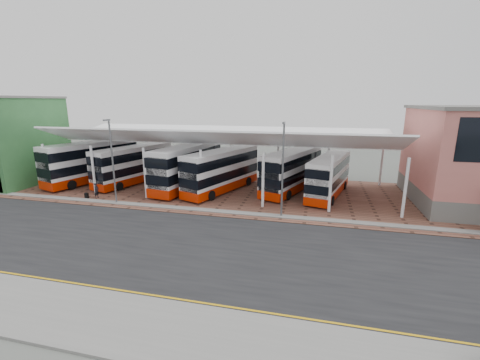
{
  "coord_description": "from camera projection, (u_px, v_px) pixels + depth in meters",
  "views": [
    {
      "loc": [
        4.7,
        -19.73,
        9.69
      ],
      "look_at": [
        -1.74,
        6.72,
        2.95
      ],
      "focal_mm": 24.0,
      "sensor_mm": 36.0,
      "label": 1
    }
  ],
  "objects": [
    {
      "name": "suitcase",
      "position": [
        87.0,
        196.0,
        32.41
      ],
      "size": [
        0.34,
        0.24,
        0.59
      ],
      "primitive_type": "cube",
      "color": "black",
      "rests_on": "forecourt"
    },
    {
      "name": "lamp_east",
      "position": [
        283.0,
        167.0,
        26.43
      ],
      "size": [
        0.16,
        0.9,
        8.07
      ],
      "color": "#585A5F",
      "rests_on": "ground"
    },
    {
      "name": "bus_4",
      "position": [
        292.0,
        171.0,
        34.96
      ],
      "size": [
        6.0,
        10.99,
        4.45
      ],
      "rotation": [
        0.0,
        0.0,
        -0.35
      ],
      "color": "white",
      "rests_on": "forecourt"
    },
    {
      "name": "shop_green",
      "position": [
        17.0,
        140.0,
        38.03
      ],
      "size": [
        6.4,
        10.2,
        10.22
      ],
      "color": "#336D37",
      "rests_on": "ground"
    },
    {
      "name": "north_kerb",
      "position": [
        258.0,
        215.0,
        27.85
      ],
      "size": [
        120.0,
        0.8,
        0.14
      ],
      "primitive_type": "cube",
      "color": "slate",
      "rests_on": "ground"
    },
    {
      "name": "yellow_line_far",
      "position": [
        210.0,
        304.0,
        15.69
      ],
      "size": [
        120.0,
        0.12,
        0.01
      ],
      "primitive_type": "cube",
      "color": "gold",
      "rests_on": "road"
    },
    {
      "name": "bus_0",
      "position": [
        92.0,
        162.0,
        38.97
      ],
      "size": [
        6.01,
        12.02,
        4.84
      ],
      "rotation": [
        0.0,
        0.0,
        -0.3
      ],
      "color": "white",
      "rests_on": "forecourt"
    },
    {
      "name": "bus_2",
      "position": [
        188.0,
        167.0,
        36.29
      ],
      "size": [
        4.34,
        11.96,
        4.82
      ],
      "rotation": [
        0.0,
        0.0,
        -0.14
      ],
      "color": "white",
      "rests_on": "forecourt"
    },
    {
      "name": "canopy",
      "position": [
        218.0,
        137.0,
        35.15
      ],
      "size": [
        37.0,
        11.63,
        7.07
      ],
      "color": "white",
      "rests_on": "ground"
    },
    {
      "name": "yellow_line_near",
      "position": [
        208.0,
        308.0,
        15.41
      ],
      "size": [
        120.0,
        0.12,
        0.01
      ],
      "primitive_type": "cube",
      "color": "gold",
      "rests_on": "road"
    },
    {
      "name": "bus_3",
      "position": [
        222.0,
        171.0,
        34.85
      ],
      "size": [
        6.02,
        11.08,
        4.48
      ],
      "rotation": [
        0.0,
        0.0,
        -0.34
      ],
      "color": "white",
      "rests_on": "forecourt"
    },
    {
      "name": "sidewalk",
      "position": [
        192.0,
        335.0,
        13.51
      ],
      "size": [
        120.0,
        4.0,
        0.14
      ],
      "primitive_type": "cube",
      "color": "slate",
      "rests_on": "ground"
    },
    {
      "name": "bus_5",
      "position": [
        329.0,
        176.0,
        33.14
      ],
      "size": [
        4.67,
        10.23,
        4.11
      ],
      "rotation": [
        0.0,
        0.0,
        -0.25
      ],
      "color": "white",
      "rests_on": "forecourt"
    },
    {
      "name": "ground",
      "position": [
        241.0,
        246.0,
        22.02
      ],
      "size": [
        140.0,
        140.0,
        0.0
      ],
      "primitive_type": "plane",
      "color": "#4D514B"
    },
    {
      "name": "road",
      "position": [
        238.0,
        252.0,
        21.07
      ],
      "size": [
        120.0,
        14.0,
        0.02
      ],
      "primitive_type": "cube",
      "color": "black",
      "rests_on": "ground"
    },
    {
      "name": "forecourt",
      "position": [
        288.0,
        195.0,
        33.81
      ],
      "size": [
        72.0,
        16.0,
        0.06
      ],
      "primitive_type": "cube",
      "color": "brown",
      "rests_on": "ground"
    },
    {
      "name": "lamp_west",
      "position": [
        112.0,
        159.0,
        30.1
      ],
      "size": [
        0.16,
        0.9,
        8.07
      ],
      "color": "#585A5F",
      "rests_on": "ground"
    },
    {
      "name": "pedestrian",
      "position": [
        96.0,
        191.0,
        32.5
      ],
      "size": [
        0.38,
        0.57,
        1.56
      ],
      "primitive_type": "imported",
      "rotation": [
        0.0,
        0.0,
        1.56
      ],
      "color": "black",
      "rests_on": "forecourt"
    },
    {
      "name": "bus_1",
      "position": [
        134.0,
        165.0,
        38.28
      ],
      "size": [
        5.27,
        10.92,
        4.39
      ],
      "rotation": [
        0.0,
        0.0,
        -0.28
      ],
      "color": "white",
      "rests_on": "forecourt"
    }
  ]
}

